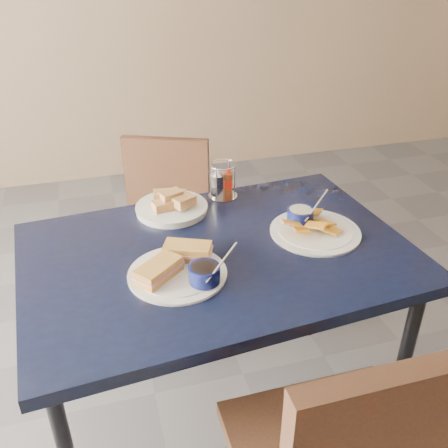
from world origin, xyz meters
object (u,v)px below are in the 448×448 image
object	(u,v)px
dining_table	(218,268)
chair_far	(158,219)
condiment_caddy	(222,183)
sandwich_plate	(181,267)
bread_basket	(172,206)
plantain_plate	(310,226)

from	to	relation	value
dining_table	chair_far	xyz separation A→B (m)	(-0.09, 0.74, -0.21)
dining_table	condiment_caddy	world-z (taller)	condiment_caddy
sandwich_plate	bread_basket	distance (m)	0.38
sandwich_plate	plantain_plate	world-z (taller)	same
sandwich_plate	condiment_caddy	xyz separation A→B (m)	(0.25, 0.45, 0.03)
dining_table	condiment_caddy	xyz separation A→B (m)	(0.11, 0.36, 0.12)
dining_table	chair_far	size ratio (longest dim) A/B	1.51
sandwich_plate	condiment_caddy	world-z (taller)	condiment_caddy
chair_far	plantain_plate	distance (m)	0.87
chair_far	condiment_caddy	xyz separation A→B (m)	(0.20, -0.38, 0.33)
chair_far	bread_basket	bearing A→B (deg)	-90.48
condiment_caddy	sandwich_plate	bearing A→B (deg)	-119.22
chair_far	plantain_plate	bearing A→B (deg)	-59.36
dining_table	plantain_plate	size ratio (longest dim) A/B	4.20
bread_basket	condiment_caddy	size ratio (longest dim) A/B	1.85
dining_table	plantain_plate	distance (m)	0.34
sandwich_plate	bread_basket	xyz separation A→B (m)	(0.05, 0.38, -0.00)
sandwich_plate	bread_basket	size ratio (longest dim) A/B	1.23
plantain_plate	sandwich_plate	bearing A→B (deg)	-164.83
chair_far	condiment_caddy	bearing A→B (deg)	-62.56
chair_far	bread_basket	xyz separation A→B (m)	(-0.00, -0.45, 0.30)
plantain_plate	dining_table	bearing A→B (deg)	-173.52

